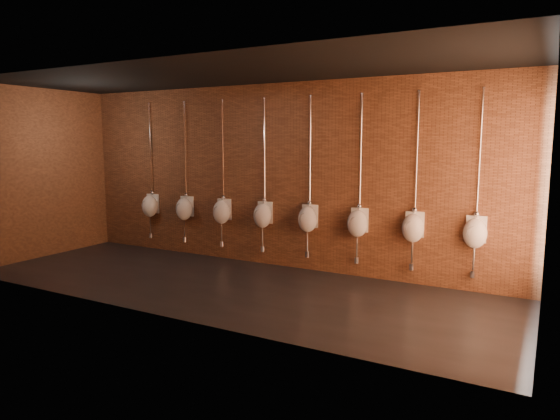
{
  "coord_description": "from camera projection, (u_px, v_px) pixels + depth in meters",
  "views": [
    {
      "loc": [
        4.28,
        -6.14,
        2.22
      ],
      "look_at": [
        0.42,
        0.9,
        1.1
      ],
      "focal_mm": 32.0,
      "sensor_mm": 36.0,
      "label": 1
    }
  ],
  "objects": [
    {
      "name": "urinal_0",
      "position": [
        150.0,
        205.0,
        10.12
      ],
      "size": [
        0.37,
        0.33,
        2.71
      ],
      "color": "white",
      "rests_on": "ground"
    },
    {
      "name": "urinal_3",
      "position": [
        263.0,
        215.0,
        8.85
      ],
      "size": [
        0.37,
        0.33,
        2.71
      ],
      "color": "white",
      "rests_on": "ground"
    },
    {
      "name": "urinal_6",
      "position": [
        413.0,
        227.0,
        7.58
      ],
      "size": [
        0.37,
        0.33,
        2.71
      ],
      "color": "white",
      "rests_on": "ground"
    },
    {
      "name": "ground",
      "position": [
        228.0,
        286.0,
        7.68
      ],
      "size": [
        8.5,
        8.5,
        0.0
      ],
      "primitive_type": "plane",
      "color": "black",
      "rests_on": "ground"
    },
    {
      "name": "urinal_2",
      "position": [
        222.0,
        211.0,
        9.27
      ],
      "size": [
        0.37,
        0.33,
        2.71
      ],
      "color": "white",
      "rests_on": "ground"
    },
    {
      "name": "urinal_7",
      "position": [
        475.0,
        232.0,
        7.16
      ],
      "size": [
        0.37,
        0.33,
        2.71
      ],
      "color": "white",
      "rests_on": "ground"
    },
    {
      "name": "urinal_4",
      "position": [
        308.0,
        218.0,
        8.43
      ],
      "size": [
        0.37,
        0.33,
        2.71
      ],
      "color": "white",
      "rests_on": "ground"
    },
    {
      "name": "urinal_1",
      "position": [
        184.0,
        208.0,
        9.69
      ],
      "size": [
        0.37,
        0.33,
        2.71
      ],
      "color": "white",
      "rests_on": "ground"
    },
    {
      "name": "room_shell",
      "position": [
        226.0,
        155.0,
        7.4
      ],
      "size": [
        8.54,
        3.04,
        3.22
      ],
      "color": "black",
      "rests_on": "ground"
    },
    {
      "name": "urinal_5",
      "position": [
        358.0,
        222.0,
        8.0
      ],
      "size": [
        0.37,
        0.33,
        2.71
      ],
      "color": "white",
      "rests_on": "ground"
    }
  ]
}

